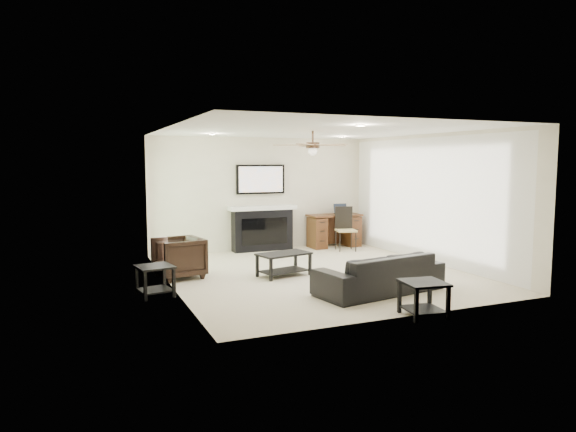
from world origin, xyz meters
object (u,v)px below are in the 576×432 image
object	(u,v)px
armchair	(179,258)
coffee_table	(284,264)
desk	(334,231)
sofa	(379,273)
fireplace_unit	(263,208)

from	to	relation	value
armchair	coffee_table	size ratio (longest dim) A/B	0.85
coffee_table	desk	distance (m)	3.27
sofa	fireplace_unit	world-z (taller)	fireplace_unit
sofa	coffee_table	size ratio (longest dim) A/B	2.24
armchair	coffee_table	world-z (taller)	armchair
coffee_table	fireplace_unit	bearing A→B (deg)	64.90
armchair	fireplace_unit	distance (m)	3.06
armchair	coffee_table	bearing A→B (deg)	62.86
coffee_table	desk	bearing A→B (deg)	33.58
sofa	armchair	bearing A→B (deg)	-49.23
armchair	desk	bearing A→B (deg)	105.66
desk	armchair	bearing A→B (deg)	-155.13
sofa	fireplace_unit	distance (m)	4.22
sofa	fireplace_unit	size ratio (longest dim) A/B	1.06
fireplace_unit	desk	world-z (taller)	fireplace_unit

